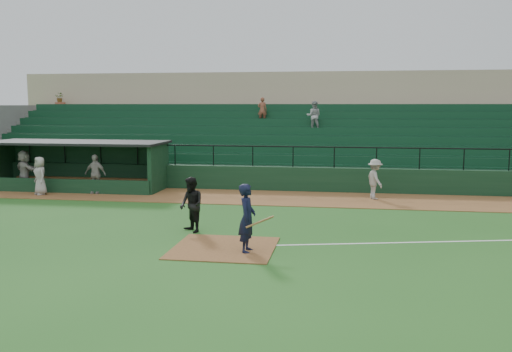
# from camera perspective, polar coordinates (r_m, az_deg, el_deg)

# --- Properties ---
(ground) EXTENTS (90.00, 90.00, 0.00)m
(ground) POSITION_cam_1_polar(r_m,az_deg,el_deg) (17.48, -2.63, -6.65)
(ground) COLOR #20541B
(ground) RESTS_ON ground
(warning_track) EXTENTS (40.00, 4.00, 0.03)m
(warning_track) POSITION_cam_1_polar(r_m,az_deg,el_deg) (25.20, 1.09, -2.26)
(warning_track) COLOR brown
(warning_track) RESTS_ON ground
(home_plate_dirt) EXTENTS (3.00, 3.00, 0.03)m
(home_plate_dirt) POSITION_cam_1_polar(r_m,az_deg,el_deg) (16.53, -3.34, -7.43)
(home_plate_dirt) COLOR brown
(home_plate_dirt) RESTS_ON ground
(foul_line) EXTENTS (17.49, 4.44, 0.01)m
(foul_line) POSITION_cam_1_polar(r_m,az_deg,el_deg) (18.84, 22.91, -6.19)
(foul_line) COLOR white
(foul_line) RESTS_ON ground
(stadium_structure) EXTENTS (38.00, 13.08, 6.40)m
(stadium_structure) POSITION_cam_1_polar(r_m,az_deg,el_deg) (33.29, 3.14, 4.05)
(stadium_structure) COLOR #10311B
(stadium_structure) RESTS_ON ground
(dugout) EXTENTS (8.90, 3.20, 2.42)m
(dugout) POSITION_cam_1_polar(r_m,az_deg,el_deg) (29.46, -17.59, 1.39)
(dugout) COLOR #10311B
(dugout) RESTS_ON ground
(batter_at_plate) EXTENTS (1.04, 0.74, 2.00)m
(batter_at_plate) POSITION_cam_1_polar(r_m,az_deg,el_deg) (15.86, -0.92, -4.40)
(batter_at_plate) COLOR black
(batter_at_plate) RESTS_ON ground
(umpire) EXTENTS (1.12, 1.13, 1.85)m
(umpire) POSITION_cam_1_polar(r_m,az_deg,el_deg) (18.49, -6.70, -2.98)
(umpire) COLOR black
(umpire) RESTS_ON ground
(runner) EXTENTS (1.05, 1.33, 1.80)m
(runner) POSITION_cam_1_polar(r_m,az_deg,el_deg) (25.20, 12.21, -0.32)
(runner) COLOR #9A9590
(runner) RESTS_ON warning_track
(dugout_player_a) EXTENTS (1.14, 0.58, 1.87)m
(dugout_player_a) POSITION_cam_1_polar(r_m,az_deg,el_deg) (27.25, -16.30, 0.20)
(dugout_player_a) COLOR #9B9691
(dugout_player_a) RESTS_ON warning_track
(dugout_player_b) EXTENTS (1.03, 1.00, 1.79)m
(dugout_player_b) POSITION_cam_1_polar(r_m,az_deg,el_deg) (27.78, -21.44, 0.03)
(dugout_player_b) COLOR #A39F98
(dugout_player_b) RESTS_ON warning_track
(dugout_player_c) EXTENTS (1.87, 1.46, 1.98)m
(dugout_player_c) POSITION_cam_1_polar(r_m,az_deg,el_deg) (29.55, -22.82, 0.56)
(dugout_player_c) COLOR #A8A29D
(dugout_player_c) RESTS_ON warning_track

